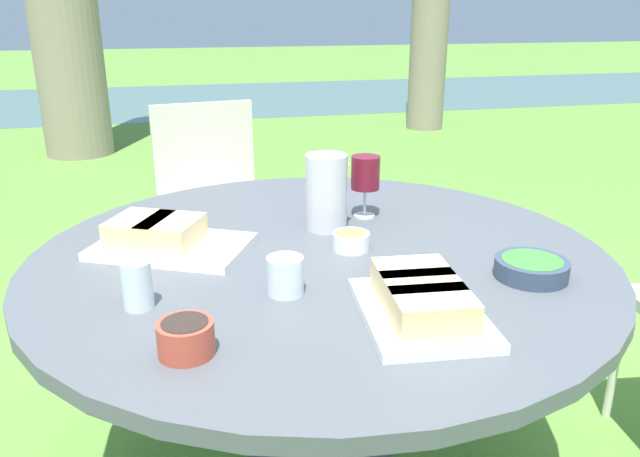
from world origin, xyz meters
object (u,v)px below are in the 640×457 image
Objects in this scene: dining_table at (320,282)px; wine_glass at (365,174)px; chair_far_back at (212,191)px; water_pitcher at (327,192)px.

dining_table is 0.36m from wine_glass.
dining_table is at bearing -129.15° from wine_glass.
chair_far_back is 1.11m from wine_glass.
dining_table is at bearing -109.61° from water_pitcher.
water_pitcher reaches higher than dining_table.
chair_far_back is at bearing 102.44° from water_pitcher.
wine_glass is (0.13, 0.07, 0.02)m from water_pitcher.
wine_glass is (0.37, -1.00, 0.31)m from chair_far_back.
water_pitcher reaches higher than chair_far_back.
chair_far_back reaches higher than dining_table.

